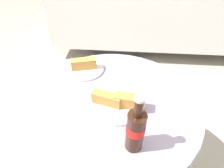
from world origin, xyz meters
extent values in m
cylinder|color=#B7B7BC|center=(0.00, 0.00, 0.36)|extent=(0.08, 0.08, 0.68)
cylinder|color=#B7B7BC|center=(0.00, 0.00, 0.70)|extent=(0.81, 0.81, 0.01)
cylinder|color=#9E93B2|center=(0.00, 0.00, 0.71)|extent=(0.80, 0.80, 0.02)
cylinder|color=#33190F|center=(0.10, -0.23, 0.80)|extent=(0.06, 0.06, 0.16)
cylinder|color=red|center=(0.10, -0.23, 0.82)|extent=(0.06, 0.06, 0.04)
cylinder|color=#33190F|center=(0.10, -0.23, 0.91)|extent=(0.03, 0.03, 0.06)
cylinder|color=silver|center=(0.10, -0.23, 0.95)|extent=(0.03, 0.03, 0.01)
cylinder|color=white|center=(-0.17, 0.21, 0.73)|extent=(0.21, 0.21, 0.01)
cube|color=white|center=(-0.17, 0.21, 0.73)|extent=(0.15, 0.15, 0.00)
cube|color=#B77F3D|center=(-0.17, 0.21, 0.76)|extent=(0.14, 0.08, 0.05)
cylinder|color=white|center=(0.03, -0.05, 0.73)|extent=(0.22, 0.22, 0.01)
cube|color=white|center=(0.03, -0.05, 0.73)|extent=(0.17, 0.17, 0.00)
cube|color=#B77F3D|center=(-0.01, -0.05, 0.76)|extent=(0.13, 0.07, 0.05)
cube|color=#B77F3D|center=(0.08, -0.05, 0.76)|extent=(0.13, 0.06, 0.05)
cube|color=silver|center=(1.25, 2.34, 0.49)|extent=(4.31, 1.83, 0.64)
cylinder|color=black|center=(-0.09, 3.14, 0.31)|extent=(0.63, 0.22, 0.63)
cylinder|color=black|center=(-0.09, 1.53, 0.31)|extent=(0.63, 0.22, 0.63)
camera|label=1|loc=(0.05, -0.57, 1.28)|focal=28.00mm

